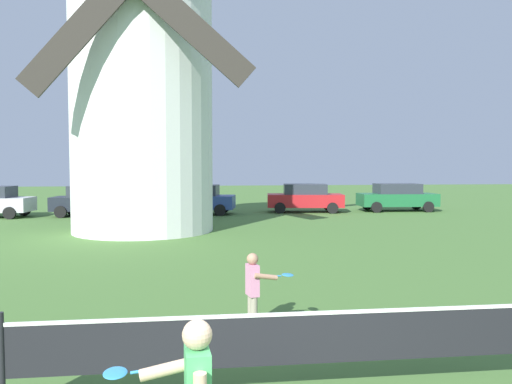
{
  "coord_description": "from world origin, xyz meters",
  "views": [
    {
      "loc": [
        -1.07,
        -3.31,
        2.61
      ],
      "look_at": [
        -0.17,
        4.0,
        2.21
      ],
      "focal_mm": 34.89,
      "sensor_mm": 36.0,
      "label": 1
    }
  ],
  "objects_px": {
    "tennis_net": "(278,340)",
    "parked_car_black": "(93,200)",
    "windmill": "(142,65)",
    "player_far": "(254,287)",
    "parked_car_green": "(397,197)",
    "parked_car_red": "(305,198)",
    "parked_car_blue": "(197,199)"
  },
  "relations": [
    {
      "from": "player_far",
      "to": "parked_car_blue",
      "type": "height_order",
      "value": "parked_car_blue"
    },
    {
      "from": "windmill",
      "to": "player_far",
      "type": "distance_m",
      "value": 13.96
    },
    {
      "from": "windmill",
      "to": "parked_car_red",
      "type": "relative_size",
      "value": 2.98
    },
    {
      "from": "tennis_net",
      "to": "parked_car_green",
      "type": "height_order",
      "value": "parked_car_green"
    },
    {
      "from": "tennis_net",
      "to": "parked_car_red",
      "type": "relative_size",
      "value": 1.34
    },
    {
      "from": "player_far",
      "to": "parked_car_blue",
      "type": "xyz_separation_m",
      "value": [
        -0.81,
        18.87,
        0.11
      ]
    },
    {
      "from": "tennis_net",
      "to": "parked_car_red",
      "type": "distance_m",
      "value": 22.27
    },
    {
      "from": "parked_car_red",
      "to": "parked_car_green",
      "type": "relative_size",
      "value": 0.99
    },
    {
      "from": "parked_car_black",
      "to": "parked_car_red",
      "type": "distance_m",
      "value": 11.29
    },
    {
      "from": "tennis_net",
      "to": "windmill",
      "type": "bearing_deg",
      "value": 101.25
    },
    {
      "from": "parked_car_blue",
      "to": "parked_car_black",
      "type": "bearing_deg",
      "value": -175.83
    },
    {
      "from": "tennis_net",
      "to": "parked_car_blue",
      "type": "bearing_deg",
      "value": 92.15
    },
    {
      "from": "tennis_net",
      "to": "parked_car_green",
      "type": "bearing_deg",
      "value": 64.13
    },
    {
      "from": "parked_car_green",
      "to": "tennis_net",
      "type": "bearing_deg",
      "value": -115.87
    },
    {
      "from": "tennis_net",
      "to": "parked_car_black",
      "type": "xyz_separation_m",
      "value": [
        -6.1,
        20.86,
        0.12
      ]
    },
    {
      "from": "parked_car_red",
      "to": "windmill",
      "type": "bearing_deg",
      "value": -139.34
    },
    {
      "from": "windmill",
      "to": "parked_car_black",
      "type": "bearing_deg",
      "value": 117.34
    },
    {
      "from": "parked_car_black",
      "to": "parked_car_blue",
      "type": "relative_size",
      "value": 0.97
    },
    {
      "from": "player_far",
      "to": "parked_car_red",
      "type": "distance_m",
      "value": 19.96
    },
    {
      "from": "parked_car_blue",
      "to": "parked_car_red",
      "type": "xyz_separation_m",
      "value": [
        5.95,
        0.41,
        0.0
      ]
    },
    {
      "from": "parked_car_black",
      "to": "parked_car_red",
      "type": "xyz_separation_m",
      "value": [
        11.26,
        0.8,
        0.0
      ]
    },
    {
      "from": "parked_car_green",
      "to": "parked_car_red",
      "type": "bearing_deg",
      "value": 179.67
    },
    {
      "from": "tennis_net",
      "to": "parked_car_black",
      "type": "relative_size",
      "value": 1.44
    },
    {
      "from": "parked_car_black",
      "to": "parked_car_blue",
      "type": "bearing_deg",
      "value": 4.17
    },
    {
      "from": "tennis_net",
      "to": "player_far",
      "type": "distance_m",
      "value": 2.38
    },
    {
      "from": "tennis_net",
      "to": "parked_car_black",
      "type": "distance_m",
      "value": 21.74
    },
    {
      "from": "player_far",
      "to": "parked_car_black",
      "type": "bearing_deg",
      "value": 108.32
    },
    {
      "from": "tennis_net",
      "to": "player_far",
      "type": "bearing_deg",
      "value": 89.63
    },
    {
      "from": "parked_car_black",
      "to": "parked_car_green",
      "type": "bearing_deg",
      "value": 2.65
    },
    {
      "from": "windmill",
      "to": "tennis_net",
      "type": "height_order",
      "value": "windmill"
    },
    {
      "from": "tennis_net",
      "to": "parked_car_green",
      "type": "relative_size",
      "value": 1.33
    },
    {
      "from": "tennis_net",
      "to": "parked_car_red",
      "type": "xyz_separation_m",
      "value": [
        5.16,
        21.66,
        0.12
      ]
    }
  ]
}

